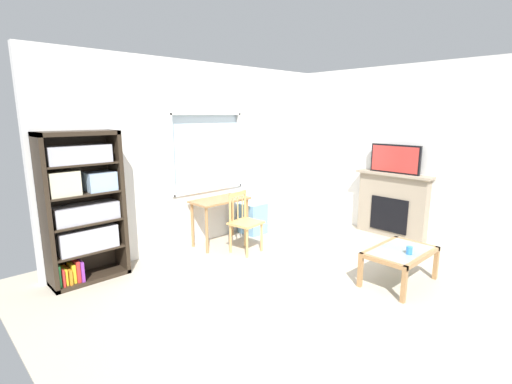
{
  "coord_description": "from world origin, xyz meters",
  "views": [
    {
      "loc": [
        -3.45,
        -2.63,
        2.03
      ],
      "look_at": [
        -0.02,
        0.99,
        0.98
      ],
      "focal_mm": 26.19,
      "sensor_mm": 36.0,
      "label": 1
    }
  ],
  "objects": [
    {
      "name": "desk_under_window",
      "position": [
        0.04,
        1.87,
        0.61
      ],
      "size": [
        0.9,
        0.47,
        0.73
      ],
      "color": "#A37547",
      "rests_on": "ground"
    },
    {
      "name": "coffee_table",
      "position": [
        0.74,
        -0.74,
        0.36
      ],
      "size": [
        0.92,
        0.59,
        0.42
      ],
      "color": "#8C9E99",
      "rests_on": "ground"
    },
    {
      "name": "sippy_cup",
      "position": [
        0.68,
        -0.87,
        0.47
      ],
      "size": [
        0.07,
        0.07,
        0.09
      ],
      "primitive_type": "cylinder",
      "color": "#337FD6",
      "rests_on": "coffee_table"
    },
    {
      "name": "wall_right",
      "position": [
        2.53,
        0.0,
        1.4
      ],
      "size": [
        0.12,
        4.64,
        2.8
      ],
      "primitive_type": "cube",
      "color": "silver",
      "rests_on": "ground"
    },
    {
      "name": "tv",
      "position": [
        2.35,
        0.2,
        1.31
      ],
      "size": [
        0.06,
        0.83,
        0.47
      ],
      "color": "black",
      "rests_on": "fireplace"
    },
    {
      "name": "plastic_drawer_unit",
      "position": [
        0.78,
        1.92,
        0.27
      ],
      "size": [
        0.35,
        0.4,
        0.53
      ],
      "primitive_type": "cube",
      "color": "#72ADDB",
      "rests_on": "ground"
    },
    {
      "name": "fireplace",
      "position": [
        2.37,
        0.2,
        0.54
      ],
      "size": [
        0.26,
        1.26,
        1.08
      ],
      "color": "gray",
      "rests_on": "ground"
    },
    {
      "name": "ground",
      "position": [
        0.0,
        0.0,
        -0.01
      ],
      "size": [
        5.93,
        5.44,
        0.02
      ],
      "primitive_type": "cube",
      "color": "#B2A893"
    },
    {
      "name": "wall_back_with_window",
      "position": [
        -0.0,
        2.22,
        1.4
      ],
      "size": [
        4.93,
        0.15,
        2.8
      ],
      "color": "silver",
      "rests_on": "ground"
    },
    {
      "name": "wooden_chair",
      "position": [
        0.08,
        1.36,
        0.46
      ],
      "size": [
        0.47,
        0.45,
        0.9
      ],
      "color": "tan",
      "rests_on": "ground"
    },
    {
      "name": "bookshelf",
      "position": [
        -1.97,
        1.98,
        0.95
      ],
      "size": [
        0.9,
        0.38,
        1.83
      ],
      "color": "#2D2319",
      "rests_on": "ground"
    }
  ]
}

